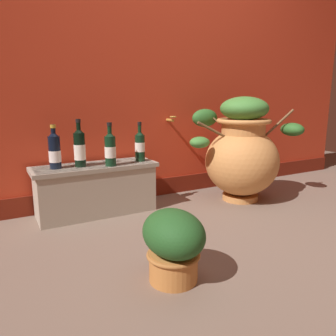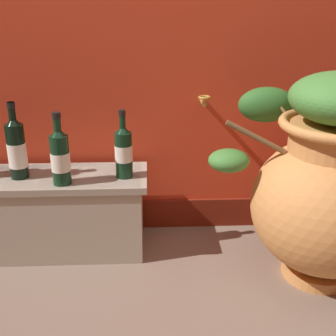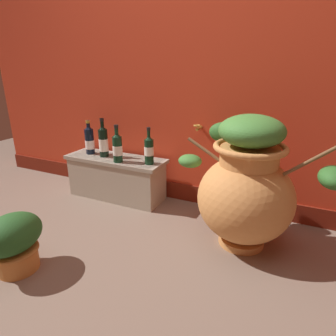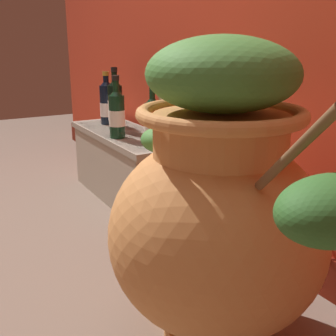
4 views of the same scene
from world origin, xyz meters
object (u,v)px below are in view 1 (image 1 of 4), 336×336
object	(u,v)px
terracotta_urn	(242,152)
wine_bottle_back	(140,145)
wine_bottle_middle	(55,150)
wine_bottle_left	(110,148)
wine_bottle_right	(80,147)
potted_shrub	(173,243)

from	to	relation	value
terracotta_urn	wine_bottle_back	world-z (taller)	terracotta_urn
wine_bottle_middle	wine_bottle_back	world-z (taller)	wine_bottle_middle
wine_bottle_left	wine_bottle_back	bearing A→B (deg)	13.82
terracotta_urn	wine_bottle_left	world-z (taller)	terracotta_urn
wine_bottle_middle	wine_bottle_right	xyz separation A→B (m)	(0.17, -0.02, 0.01)
wine_bottle_middle	wine_bottle_right	world-z (taller)	wine_bottle_right
wine_bottle_back	wine_bottle_middle	bearing A→B (deg)	177.19
potted_shrub	wine_bottle_middle	bearing A→B (deg)	106.28
wine_bottle_back	potted_shrub	size ratio (longest dim) A/B	0.86
wine_bottle_left	potted_shrub	size ratio (longest dim) A/B	0.89
wine_bottle_back	wine_bottle_right	bearing A→B (deg)	178.37
wine_bottle_left	wine_bottle_back	distance (m)	0.27
wine_bottle_left	wine_bottle_middle	world-z (taller)	wine_bottle_left
terracotta_urn	wine_bottle_back	bearing A→B (deg)	164.24
wine_bottle_middle	potted_shrub	distance (m)	1.16
wine_bottle_right	wine_bottle_back	distance (m)	0.45
wine_bottle_back	wine_bottle_left	bearing A→B (deg)	-166.18
terracotta_urn	wine_bottle_back	size ratio (longest dim) A/B	3.36
wine_bottle_middle	potted_shrub	bearing A→B (deg)	-73.72
wine_bottle_right	wine_bottle_left	bearing A→B (deg)	-21.22
wine_bottle_right	potted_shrub	size ratio (longest dim) A/B	0.96
wine_bottle_right	potted_shrub	xyz separation A→B (m)	(0.15, -1.06, -0.32)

